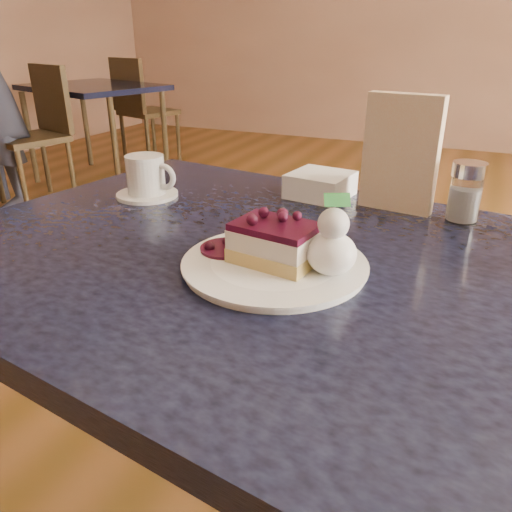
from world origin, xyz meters
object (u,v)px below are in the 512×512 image
at_px(main_table, 290,301).
at_px(bg_table_far_left, 103,170).
at_px(dessert_plate, 275,265).
at_px(coffee_set, 147,178).
at_px(cheesecake_slice, 275,243).

distance_m(main_table, bg_table_far_left, 3.68).
distance_m(dessert_plate, coffee_set, 0.46).
height_order(cheesecake_slice, coffee_set, coffee_set).
xyz_separation_m(cheesecake_slice, coffee_set, (-0.40, 0.23, -0.00)).
distance_m(cheesecake_slice, bg_table_far_left, 3.73).
relative_size(cheesecake_slice, coffee_set, 0.95).
relative_size(dessert_plate, bg_table_far_left, 0.15).
bearing_deg(coffee_set, bg_table_far_left, 133.23).
bearing_deg(dessert_plate, cheesecake_slice, -142.70).
distance_m(main_table, cheesecake_slice, 0.14).
relative_size(main_table, cheesecake_slice, 9.94).
bearing_deg(cheesecake_slice, main_table, 90.00).
height_order(cheesecake_slice, bg_table_far_left, cheesecake_slice).
xyz_separation_m(main_table, coffee_set, (-0.41, 0.18, 0.12)).
xyz_separation_m(main_table, dessert_plate, (-0.01, -0.05, 0.09)).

